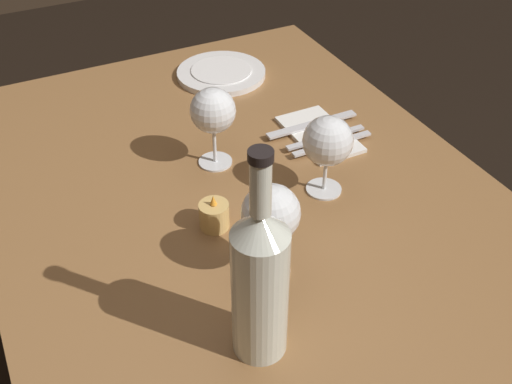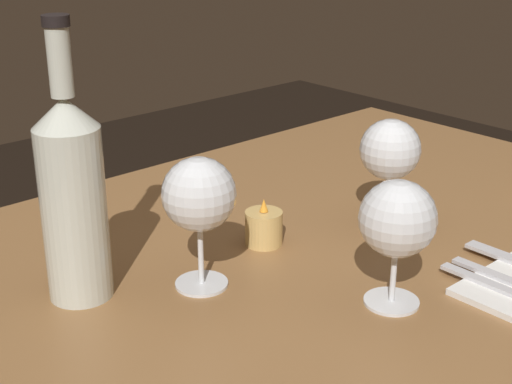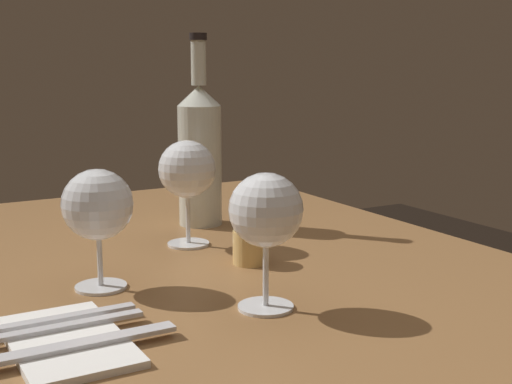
# 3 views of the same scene
# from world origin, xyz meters

# --- Properties ---
(dining_table) EXTENTS (1.30, 0.90, 0.74)m
(dining_table) POSITION_xyz_m (0.00, 0.00, 0.65)
(dining_table) COLOR olive
(dining_table) RESTS_ON ground
(wine_glass_left) EXTENTS (0.09, 0.09, 0.15)m
(wine_glass_left) POSITION_xyz_m (-0.02, -0.14, 0.85)
(wine_glass_left) COLOR white
(wine_glass_left) RESTS_ON dining_table
(wine_glass_right) EXTENTS (0.09, 0.09, 0.16)m
(wine_glass_right) POSITION_xyz_m (0.15, 0.01, 0.86)
(wine_glass_right) COLOR white
(wine_glass_right) RESTS_ON dining_table
(wine_glass_centre) EXTENTS (0.09, 0.09, 0.17)m
(wine_glass_centre) POSITION_xyz_m (-0.16, 0.04, 0.86)
(wine_glass_centre) COLOR white
(wine_glass_centre) RESTS_ON dining_table
(wine_bottle) EXTENTS (0.08, 0.08, 0.33)m
(wine_bottle) POSITION_xyz_m (-0.28, 0.12, 0.87)
(wine_bottle) COLOR silver
(wine_bottle) RESTS_ON dining_table
(votive_candle) EXTENTS (0.05, 0.05, 0.07)m
(votive_candle) POSITION_xyz_m (-0.02, 0.08, 0.76)
(votive_candle) COLOR #DBB266
(votive_candle) RESTS_ON dining_table
(dinner_plate) EXTENTS (0.21, 0.21, 0.02)m
(dinner_plate) POSITION_xyz_m (0.47, -0.15, 0.75)
(dinner_plate) COLOR white
(dinner_plate) RESTS_ON dining_table
(folded_napkin) EXTENTS (0.19, 0.11, 0.01)m
(folded_napkin) POSITION_xyz_m (0.14, -0.23, 0.74)
(folded_napkin) COLOR white
(folded_napkin) RESTS_ON dining_table
(fork_inner) EXTENTS (0.01, 0.18, 0.00)m
(fork_inner) POSITION_xyz_m (0.11, -0.23, 0.75)
(fork_inner) COLOR silver
(fork_inner) RESTS_ON folded_napkin
(fork_outer) EXTENTS (0.01, 0.18, 0.00)m
(fork_outer) POSITION_xyz_m (0.09, -0.23, 0.75)
(fork_outer) COLOR silver
(fork_outer) RESTS_ON folded_napkin
(table_knife) EXTENTS (0.02, 0.21, 0.00)m
(table_knife) POSITION_xyz_m (0.17, -0.23, 0.75)
(table_knife) COLOR silver
(table_knife) RESTS_ON folded_napkin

